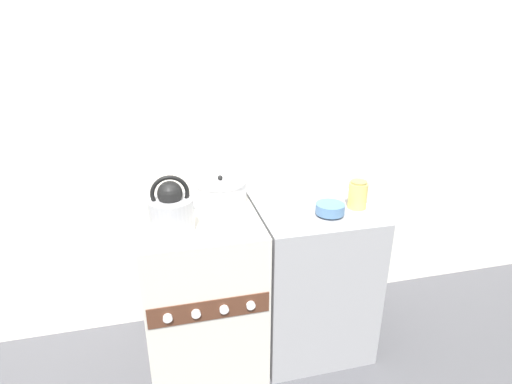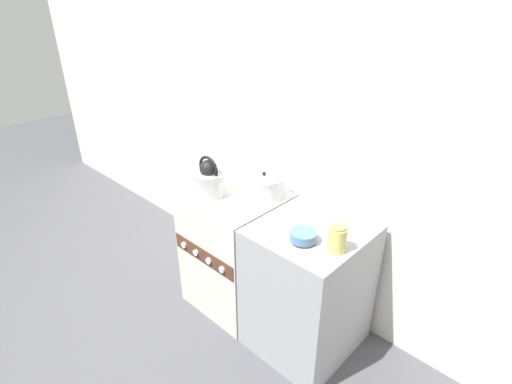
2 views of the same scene
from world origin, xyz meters
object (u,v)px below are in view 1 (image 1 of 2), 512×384
Objects in this scene: cooking_pot at (221,193)px; storage_jar at (358,195)px; stove at (203,291)px; enamel_bowl at (330,209)px; kettle at (172,210)px.

cooking_pot is 1.87× the size of storage_jar.
stove is at bearing 175.63° from storage_jar.
cooking_pot reaches higher than enamel_bowl.
stove is at bearing 169.83° from enamel_bowl.
storage_jar is at bearing 2.64° from kettle.
enamel_bowl is 0.19m from storage_jar.
cooking_pot reaches higher than storage_jar.
storage_jar is (0.18, 0.06, 0.04)m from enamel_bowl.
cooking_pot is 0.60m from enamel_bowl.
storage_jar reaches higher than enamel_bowl.
enamel_bowl is (0.67, -0.12, 0.48)m from stove.
stove is 5.90× the size of enamel_bowl.
enamel_bowl is (0.81, -0.01, -0.07)m from kettle.
kettle is 0.81m from enamel_bowl.
kettle is 0.99× the size of cooking_pot.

